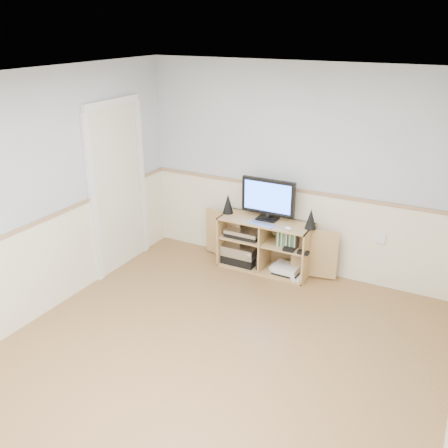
{
  "coord_description": "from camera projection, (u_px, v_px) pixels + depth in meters",
  "views": [
    {
      "loc": [
        1.85,
        -3.19,
        2.91
      ],
      "look_at": [
        -0.47,
        1.2,
        0.87
      ],
      "focal_mm": 40.0,
      "sensor_mm": 36.0,
      "label": 1
    }
  ],
  "objects": [
    {
      "name": "room",
      "position": [
        207.0,
        238.0,
        4.18
      ],
      "size": [
        4.04,
        4.54,
        2.54
      ],
      "color": "#A97F4B",
      "rests_on": "ground"
    },
    {
      "name": "wall_outlet",
      "position": [
        380.0,
        238.0,
        5.68
      ],
      "size": [
        0.12,
        0.03,
        0.12
      ],
      "primitive_type": "cube",
      "color": "white",
      "rests_on": "wall_back"
    },
    {
      "name": "mouse",
      "position": [
        288.0,
        228.0,
        5.78
      ],
      "size": [
        0.11,
        0.1,
        0.04
      ],
      "primitive_type": "ellipsoid",
      "rotation": [
        0.0,
        0.0,
        -0.41
      ],
      "color": "white",
      "rests_on": "media_cabinet"
    },
    {
      "name": "monitor",
      "position": [
        268.0,
        198.0,
        5.98
      ],
      "size": [
        0.68,
        0.18,
        0.51
      ],
      "color": "black",
      "rests_on": "media_cabinet"
    },
    {
      "name": "game_cases",
      "position": [
        288.0,
        239.0,
        5.96
      ],
      "size": [
        0.26,
        0.13,
        0.19
      ],
      "primitive_type": "cube",
      "color": "#3F8C3F",
      "rests_on": "media_cabinet"
    },
    {
      "name": "media_cabinet",
      "position": [
        267.0,
        243.0,
        6.21
      ],
      "size": [
        1.78,
        0.43,
        0.65
      ],
      "color": "tan",
      "rests_on": "floor"
    },
    {
      "name": "speaker_right",
      "position": [
        311.0,
        219.0,
        5.78
      ],
      "size": [
        0.13,
        0.13,
        0.24
      ],
      "primitive_type": "cone",
      "color": "black",
      "rests_on": "media_cabinet"
    },
    {
      "name": "av_components",
      "position": [
        242.0,
        248.0,
        6.34
      ],
      "size": [
        0.52,
        0.32,
        0.47
      ],
      "color": "black",
      "rests_on": "media_cabinet"
    },
    {
      "name": "game_consoles",
      "position": [
        286.0,
        269.0,
        6.13
      ],
      "size": [
        0.45,
        0.3,
        0.11
      ],
      "color": "white",
      "rests_on": "media_cabinet"
    },
    {
      "name": "keyboard",
      "position": [
        262.0,
        224.0,
        5.92
      ],
      "size": [
        0.33,
        0.17,
        0.01
      ],
      "primitive_type": "cube",
      "rotation": [
        0.0,
        0.0,
        -0.13
      ],
      "color": "silver",
      "rests_on": "media_cabinet"
    },
    {
      "name": "speaker_left",
      "position": [
        228.0,
        204.0,
        6.24
      ],
      "size": [
        0.14,
        0.14,
        0.25
      ],
      "primitive_type": "cone",
      "color": "black",
      "rests_on": "media_cabinet"
    }
  ]
}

